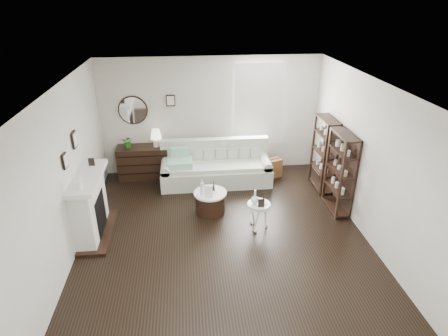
{
  "coord_description": "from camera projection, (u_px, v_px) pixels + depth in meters",
  "views": [
    {
      "loc": [
        -0.57,
        -5.53,
        4.0
      ],
      "look_at": [
        0.1,
        0.8,
        0.94
      ],
      "focal_mm": 30.0,
      "sensor_mm": 36.0,
      "label": 1
    }
  ],
  "objects": [
    {
      "name": "potted_plant",
      "position": [
        128.0,
        142.0,
        8.34
      ],
      "size": [
        0.3,
        0.27,
        0.29
      ],
      "primitive_type": "imported",
      "rotation": [
        0.0,
        0.0,
        -0.18
      ],
      "color": "#215F1B",
      "rests_on": "dresser"
    },
    {
      "name": "eiffel_ped",
      "position": [
        263.0,
        198.0,
        6.72
      ],
      "size": [
        0.1,
        0.1,
        0.17
      ],
      "primitive_type": null,
      "rotation": [
        0.0,
        0.0,
        -0.02
      ],
      "color": "black",
      "rests_on": "pedestal_table"
    },
    {
      "name": "bottle_drum",
      "position": [
        202.0,
        187.0,
        7.09
      ],
      "size": [
        0.07,
        0.07,
        0.31
      ],
      "primitive_type": "cylinder",
      "color": "silver",
      "rests_on": "drum_table"
    },
    {
      "name": "shelf_unit_far",
      "position": [
        324.0,
        154.0,
        8.01
      ],
      "size": [
        0.3,
        0.8,
        1.6
      ],
      "color": "black",
      "rests_on": "ground"
    },
    {
      "name": "quilt",
      "position": [
        180.0,
        163.0,
        8.18
      ],
      "size": [
        0.55,
        0.46,
        0.14
      ],
      "primitive_type": "cube",
      "rotation": [
        0.0,
        0.0,
        0.01
      ],
      "color": "#258A64",
      "rests_on": "sofa"
    },
    {
      "name": "table_lamp",
      "position": [
        156.0,
        138.0,
        8.42
      ],
      "size": [
        0.29,
        0.29,
        0.4
      ],
      "primitive_type": null,
      "rotation": [
        0.0,
        0.0,
        -0.17
      ],
      "color": "white",
      "rests_on": "dresser"
    },
    {
      "name": "card_frame_drum",
      "position": [
        208.0,
        192.0,
        7.04
      ],
      "size": [
        0.17,
        0.08,
        0.21
      ],
      "primitive_type": "cube",
      "rotation": [
        -0.21,
        0.0,
        -0.12
      ],
      "color": "silver",
      "rests_on": "drum_table"
    },
    {
      "name": "room",
      "position": [
        243.0,
        105.0,
        8.54
      ],
      "size": [
        5.5,
        5.5,
        5.5
      ],
      "color": "black",
      "rests_on": "ground"
    },
    {
      "name": "card_frame_ped",
      "position": [
        261.0,
        203.0,
        6.59
      ],
      "size": [
        0.12,
        0.05,
        0.15
      ],
      "primitive_type": "cube",
      "rotation": [
        -0.21,
        0.0,
        -0.06
      ],
      "color": "black",
      "rests_on": "pedestal_table"
    },
    {
      "name": "eiffel_drum",
      "position": [
        214.0,
        186.0,
        7.24
      ],
      "size": [
        0.15,
        0.15,
        0.21
      ],
      "primitive_type": null,
      "rotation": [
        0.0,
        0.0,
        -0.33
      ],
      "color": "black",
      "rests_on": "drum_table"
    },
    {
      "name": "suitcase",
      "position": [
        268.0,
        169.0,
        8.67
      ],
      "size": [
        0.7,
        0.45,
        0.44
      ],
      "primitive_type": "cube",
      "rotation": [
        0.0,
        0.0,
        0.37
      ],
      "color": "brown",
      "rests_on": "ground"
    },
    {
      "name": "sofa",
      "position": [
        216.0,
        169.0,
        8.47
      ],
      "size": [
        2.45,
        0.85,
        0.95
      ],
      "color": "#AEB7A3",
      "rests_on": "ground"
    },
    {
      "name": "dresser",
      "position": [
        144.0,
        162.0,
        8.64
      ],
      "size": [
        1.15,
        0.49,
        0.76
      ],
      "color": "black",
      "rests_on": "ground"
    },
    {
      "name": "pedestal_table",
      "position": [
        259.0,
        206.0,
        6.74
      ],
      "size": [
        0.43,
        0.43,
        0.51
      ],
      "rotation": [
        0.0,
        0.0,
        -0.41
      ],
      "color": "white",
      "rests_on": "ground"
    },
    {
      "name": "drum_table",
      "position": [
        210.0,
        202.0,
        7.33
      ],
      "size": [
        0.64,
        0.64,
        0.44
      ],
      "rotation": [
        0.0,
        0.0,
        -0.15
      ],
      "color": "black",
      "rests_on": "ground"
    },
    {
      "name": "flask_ped",
      "position": [
        255.0,
        197.0,
        6.67
      ],
      "size": [
        0.14,
        0.14,
        0.27
      ],
      "primitive_type": null,
      "color": "silver",
      "rests_on": "pedestal_table"
    },
    {
      "name": "shelf_unit_near",
      "position": [
        340.0,
        173.0,
        7.2
      ],
      "size": [
        0.3,
        0.8,
        1.6
      ],
      "color": "black",
      "rests_on": "ground"
    },
    {
      "name": "fireplace",
      "position": [
        90.0,
        207.0,
        6.56
      ],
      "size": [
        0.5,
        1.4,
        1.84
      ],
      "color": "white",
      "rests_on": "ground"
    }
  ]
}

